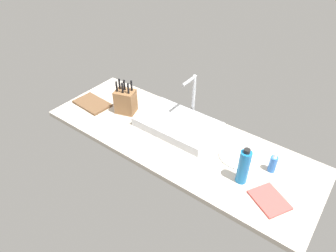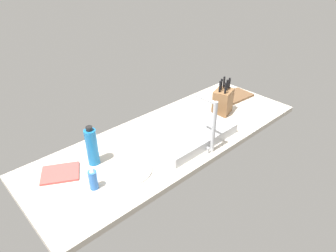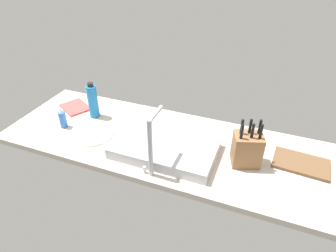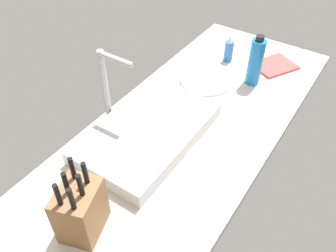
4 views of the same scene
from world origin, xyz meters
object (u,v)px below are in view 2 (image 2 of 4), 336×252
Objects in this scene: cutting_board at (235,96)px; water_bottle at (92,147)px; sink_basin at (188,134)px; dish_towel at (60,173)px; faucet at (212,122)px; soap_bottle at (93,179)px; knife_block at (223,101)px; dinner_plate at (128,170)px.

water_bottle is at bearing -1.00° from cutting_board.
dish_towel is (74.23, -21.58, -2.47)cm from sink_basin.
faucet is 2.44× the size of soap_bottle.
dinner_plate is at bearing -13.84° from knife_block.
faucet is 1.37× the size of water_bottle.
sink_basin is 1.99× the size of cutting_board.
sink_basin is at bearing 179.78° from soap_bottle.
faucet is 77.91cm from cutting_board.
soap_bottle is 0.56× the size of water_bottle.
sink_basin is 66.66cm from soap_bottle.
sink_basin is 23.31cm from faucet.
water_bottle is (56.06, -17.78, 7.85)cm from sink_basin.
faucet is 52.76cm from dinner_plate.
dinner_plate is (114.87, 15.83, -0.30)cm from cutting_board.
cutting_board is 1.43× the size of dish_towel.
water_bottle reaches higher than soap_bottle.
soap_bottle reaches higher than dish_towel.
dinner_plate is (46.63, 0.22, -2.47)cm from sink_basin.
knife_block is 1.32× the size of dish_towel.
cutting_board reaches higher than dish_towel.
knife_block is 97.89cm from water_bottle.
dinner_plate is (-9.43, 17.99, -10.32)cm from water_bottle.
cutting_board is 2.07× the size of soap_bottle.
dinner_plate is at bearing 7.85° from cutting_board.
soap_bottle is (66.61, -0.26, 2.58)cm from sink_basin.
soap_bottle is at bearing -1.37° from dinner_plate.
cutting_board is 1.05× the size of dinner_plate.
faucet reaches higher than soap_bottle.
cutting_board is (-27.05, -8.90, -8.18)cm from knife_block.
sink_basin is at bearing 162.41° from water_bottle.
cutting_board is at bearing -173.50° from soap_bottle.
faucet reaches higher than dinner_plate.
dish_towel is at bearing -11.81° from water_bottle.
water_bottle is 1.23× the size of dish_towel.
knife_block is 0.97× the size of dinner_plate.
cutting_board is 124.72cm from water_bottle.
dish_towel is (142.47, -5.96, -0.30)cm from cutting_board.
sink_basin reaches higher than cutting_board.
dish_towel is at bearing -70.32° from soap_bottle.
water_bottle is (124.30, -2.16, 10.02)cm from cutting_board.
soap_bottle is (134.85, 15.36, 4.75)cm from cutting_board.
sink_basin is 2.32× the size of water_bottle.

